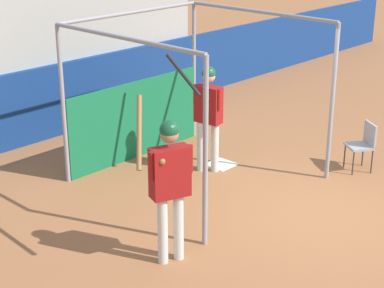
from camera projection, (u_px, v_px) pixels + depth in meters
The scene contains 8 objects.
ground_plane at pixel (316, 214), 9.46m from camera, with size 60.00×60.00×0.00m, color #935B38.
outfield_wall at pixel (78, 95), 12.81m from camera, with size 24.00×0.12×1.42m.
bleacher_section at pixel (16, 30), 13.76m from camera, with size 6.50×4.00×3.50m.
batting_cage at pixel (156, 101), 10.87m from camera, with size 3.11×3.10×2.62m.
home_plate at pixel (221, 164), 11.25m from camera, with size 0.44×0.44×0.02m.
player_batter at pixel (208, 108), 10.61m from camera, with size 0.55×0.91×2.01m.
player_waiting at pixel (169, 177), 7.84m from camera, with size 0.85×0.55×2.19m.
folding_chair at pixel (364, 142), 10.86m from camera, with size 0.56×0.56×0.84m.
Camera 1 is at (-7.43, -4.47, 4.32)m, focal length 60.00 mm.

